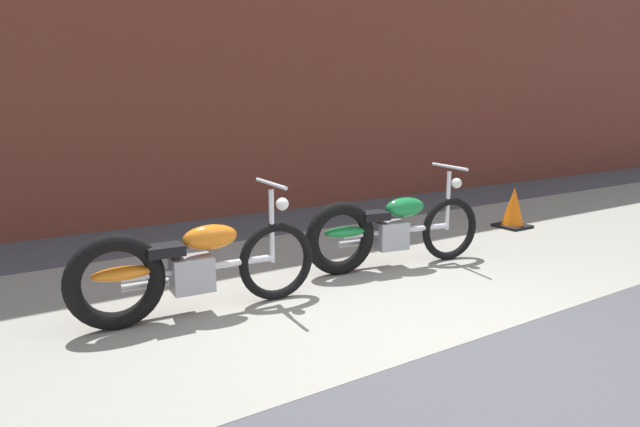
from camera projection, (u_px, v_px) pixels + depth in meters
name	position (u px, v px, depth m)	size (l,w,h in m)	color
ground_plane	(454.00, 347.00, 3.75)	(80.00, 80.00, 0.00)	#47474C
sidewalk_slab	(319.00, 279.00, 5.19)	(36.00, 3.50, 0.01)	gray
motorcycle_orange	(182.00, 268.00, 4.21)	(2.01, 0.58, 1.03)	black
motorcycle_green	(384.00, 230.00, 5.46)	(2.00, 0.66, 1.03)	black
traffic_cone	(513.00, 209.00, 7.31)	(0.40, 0.40, 0.55)	orange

